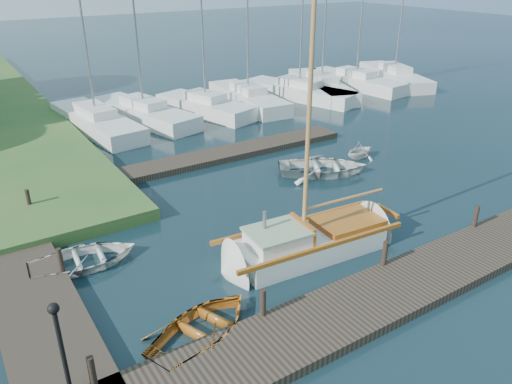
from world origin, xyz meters
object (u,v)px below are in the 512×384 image
tender_a (84,256)px  marina_boat_5 (322,85)px  lamp_post (60,338)px  dinghy (203,324)px  marina_boat_7 (394,75)px  tender_d (360,149)px  marina_boat_0 (96,120)px  mooring_post_2 (385,253)px  tender_c (323,165)px  mooring_post_5 (28,199)px  marina_boat_1 (144,112)px  sailboat (312,243)px  marina_boat_3 (248,97)px  marina_boat_4 (299,90)px  mooring_post_1 (263,302)px  marina_boat_6 (356,80)px  marina_boat_2 (206,105)px  mooring_post_0 (92,371)px  mooring_post_4 (60,260)px  mooring_post_3 (476,216)px

tender_a → marina_boat_5: (21.18, 13.84, 0.22)m
lamp_post → marina_boat_5: size_ratio=0.24×
dinghy → marina_boat_7: bearing=-76.3°
tender_d → marina_boat_0: (-9.59, 11.58, 0.09)m
mooring_post_2 → tender_c: mooring_post_2 is taller
mooring_post_2 → mooring_post_5: bearing=130.4°
marina_boat_7 → dinghy: bearing=144.8°
lamp_post → marina_boat_1: bearing=64.6°
mooring_post_2 → marina_boat_0: 19.64m
sailboat → marina_boat_5: marina_boat_5 is taller
marina_boat_3 → marina_boat_4: size_ratio=0.96×
mooring_post_1 → marina_boat_6: bearing=42.0°
mooring_post_2 → tender_a: (-7.73, 5.44, -0.36)m
marina_boat_0 → marina_boat_2: bearing=-101.4°
tender_c → marina_boat_1: marina_boat_1 is taller
mooring_post_0 → mooring_post_5: 10.01m
sailboat → tender_c: bearing=51.7°
tender_d → mooring_post_5: bearing=75.4°
mooring_post_4 → marina_boat_7: (29.03, 13.77, -0.14)m
mooring_post_1 → lamp_post: 5.14m
marina_boat_5 → mooring_post_2: bearing=164.1°
marina_boat_0 → marina_boat_7: (23.70, -0.61, -0.00)m
tender_a → marina_boat_3: size_ratio=0.31×
sailboat → mooring_post_5: bearing=137.6°
mooring_post_0 → tender_d: mooring_post_0 is taller
mooring_post_1 → mooring_post_3: (9.00, 0.00, 0.00)m
mooring_post_4 → marina_boat_3: marina_boat_3 is taller
mooring_post_5 → marina_boat_0: bearing=60.4°
marina_boat_2 → marina_boat_1: bearing=62.5°
tender_a → marina_boat_5: bearing=-52.7°
mooring_post_4 → marina_boat_3: (15.52, 14.23, -0.13)m
mooring_post_4 → tender_c: bearing=10.5°
sailboat → marina_boat_4: size_ratio=0.86×
marina_boat_5 → marina_boat_7: size_ratio=0.97×
lamp_post → marina_boat_7: (30.03, 18.77, -1.31)m
mooring_post_1 → sailboat: bearing=32.4°
mooring_post_1 → mooring_post_3: size_ratio=1.00×
mooring_post_2 → marina_boat_7: size_ratio=0.08×
dinghy → tender_c: 11.76m
sailboat → mooring_post_1: bearing=-143.3°
mooring_post_0 → marina_boat_0: size_ratio=0.07×
tender_d → marina_boat_4: marina_boat_4 is taller
dinghy → marina_boat_3: bearing=-55.7°
tender_d → marina_boat_7: (14.11, 10.97, 0.09)m
dinghy → tender_d: size_ratio=1.85×
dinghy → marina_boat_1: 19.96m
mooring_post_2 → tender_c: size_ratio=0.20×
mooring_post_1 → mooring_post_3: bearing=0.0°
marina_boat_1 → marina_boat_4: 11.25m
mooring_post_1 → sailboat: size_ratio=0.08×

